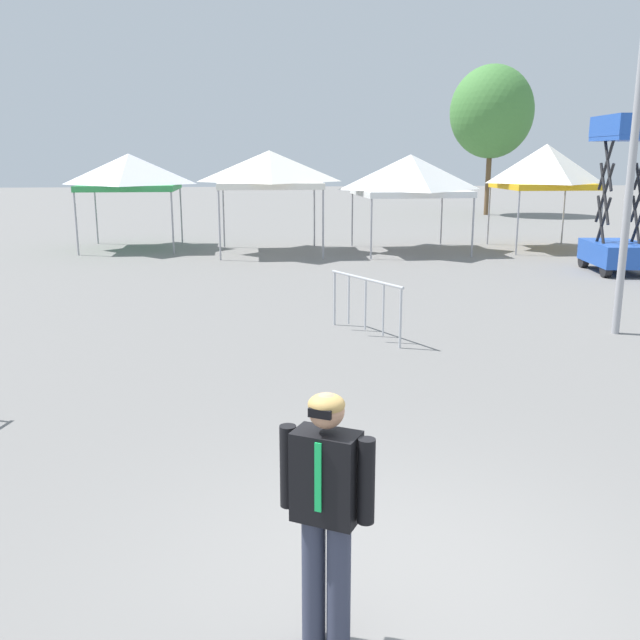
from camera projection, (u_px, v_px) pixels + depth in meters
name	position (u px, v px, depth m)	size (l,w,h in m)	color
ground_plane	(394.00, 575.00, 5.50)	(140.00, 140.00, 0.00)	slate
canopy_tent_far_left	(129.00, 172.00, 24.14)	(3.30, 3.30, 3.27)	#9E9EA3
canopy_tent_behind_left	(270.00, 169.00, 23.08)	(3.43, 3.43, 3.37)	#9E9EA3
canopy_tent_behind_center	(410.00, 175.00, 23.46)	(3.66, 3.66, 3.24)	#9E9EA3
canopy_tent_left_of_center	(546.00, 167.00, 24.02)	(3.03, 3.03, 3.59)	#9E9EA3
scissor_lift	(619.00, 227.00, 19.45)	(1.63, 2.43, 4.26)	black
person_foreground	(326.00, 503.00, 4.51)	(0.59, 0.41, 1.78)	#33384C
tree_behind_tents_left	(492.00, 112.00, 37.49)	(4.43, 4.43, 7.91)	brown
crowd_barrier_by_lift	(366.00, 295.00, 12.63)	(1.03, 1.88, 1.08)	#B7BABF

